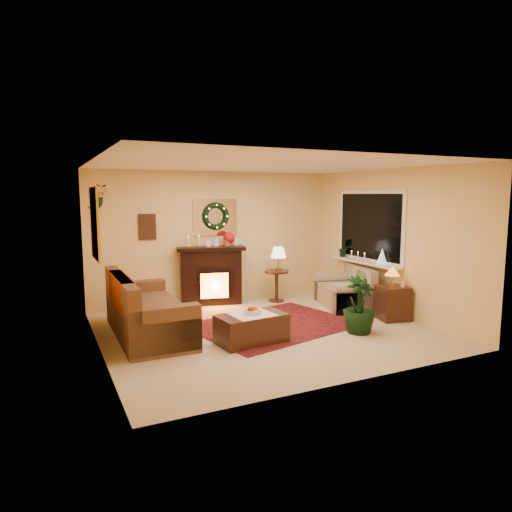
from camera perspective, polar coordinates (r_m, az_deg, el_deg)
name	(u,v)px	position (r m, az deg, el deg)	size (l,w,h in m)	color
floor	(265,330)	(7.37, 1.18, -9.22)	(5.00, 5.00, 0.00)	beige
ceiling	(266,164)	(7.07, 1.24, 11.38)	(5.00, 5.00, 0.00)	white
wall_back	(215,237)	(9.16, -5.12, 2.36)	(5.00, 5.00, 0.00)	#EFD88C
wall_front	(356,271)	(5.21, 12.38, -1.80)	(5.00, 5.00, 0.00)	#EFD88C
wall_left	(97,259)	(6.40, -19.23, -0.32)	(4.50, 4.50, 0.00)	#EFD88C
wall_right	(390,242)	(8.52, 16.42, 1.68)	(4.50, 4.50, 0.00)	#EFD88C
area_rug	(273,324)	(7.65, 2.19, -8.55)	(2.58, 1.93, 0.01)	#431016
sofa	(149,308)	(7.19, -13.26, -6.32)	(0.97, 2.21, 0.95)	#4C361B
red_throw	(145,305)	(7.29, -13.68, -5.93)	(0.78, 1.26, 0.02)	red
fireplace	(211,276)	(9.01, -5.66, -2.56)	(1.17, 0.37, 1.07)	black
poinsettia	(229,238)	(9.03, -3.37, 2.30)	(0.23, 0.23, 0.23)	red
mantel_candle_a	(188,242)	(8.74, -8.48, 1.79)	(0.06, 0.06, 0.18)	white
mantel_candle_b	(199,241)	(8.85, -7.16, 1.88)	(0.06, 0.06, 0.19)	#FFF7CF
mantel_mirror	(215,217)	(9.11, -5.10, 4.85)	(0.92, 0.02, 0.72)	white
wreath	(216,216)	(9.08, -5.02, 4.97)	(0.55, 0.55, 0.11)	#194719
wall_art	(147,227)	(8.75, -13.43, 3.57)	(0.32, 0.03, 0.48)	#381E11
gold_mirror	(95,223)	(6.65, -19.52, 3.85)	(0.03, 0.84, 1.00)	gold
hanging_plant	(98,206)	(7.40, -19.13, 5.92)	(0.33, 0.28, 0.36)	#194719
loveseat	(344,285)	(8.93, 10.96, -3.59)	(0.78, 1.35, 0.78)	#A49587
window_frame	(370,226)	(8.90, 14.05, 3.62)	(0.03, 1.86, 1.36)	white
window_glass	(369,226)	(8.90, 13.98, 3.62)	(0.02, 1.70, 1.22)	black
window_sill	(364,262)	(8.91, 13.39, -0.76)	(0.22, 1.86, 0.04)	white
mini_tree	(382,256)	(8.57, 15.48, -0.01)	(0.19, 0.19, 0.28)	white
sill_plant	(344,247)	(9.43, 10.91, 1.09)	(0.26, 0.21, 0.47)	#124B12
side_table_round	(277,286)	(9.22, 2.59, -3.71)	(0.48, 0.48, 0.63)	black
lamp_cream	(278,258)	(9.15, 2.82, -0.28)	(0.32, 0.32, 0.49)	#FFE7B6
end_table_square	(392,304)	(8.25, 16.69, -5.78)	(0.48, 0.48, 0.58)	black
lamp_tiffany	(392,277)	(8.12, 16.66, -2.57)	(0.26, 0.26, 0.38)	orange
coffee_table	(252,329)	(6.71, -0.55, -9.05)	(1.00, 0.55, 0.42)	black
fruit_bowl	(253,312)	(6.66, -0.40, -7.04)	(0.26, 0.26, 0.06)	beige
floor_palm	(359,305)	(7.29, 12.79, -5.96)	(1.48, 1.48, 2.65)	#143715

